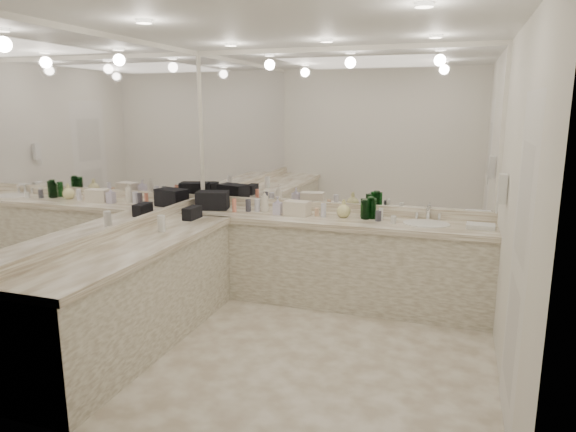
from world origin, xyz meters
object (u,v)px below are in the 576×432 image
(hand_towel, at_px, (481,226))
(cream_cosmetic_case, at_px, (297,208))
(soap_bottle_b, at_px, (278,206))
(soap_bottle_c, at_px, (344,208))
(black_toiletry_bag, at_px, (213,200))
(wall_phone, at_px, (502,189))
(soap_bottle_a, at_px, (265,201))
(sink, at_px, (426,225))

(hand_towel, bearing_deg, cream_cosmetic_case, 179.44)
(soap_bottle_b, xyz_separation_m, soap_bottle_c, (0.68, 0.09, -0.00))
(black_toiletry_bag, distance_m, cream_cosmetic_case, 0.98)
(wall_phone, relative_size, soap_bottle_c, 1.30)
(cream_cosmetic_case, bearing_deg, black_toiletry_bag, -174.21)
(soap_bottle_c, bearing_deg, cream_cosmetic_case, -172.66)
(soap_bottle_a, relative_size, soap_bottle_b, 1.24)
(sink, height_order, wall_phone, wall_phone)
(wall_phone, distance_m, soap_bottle_b, 2.19)
(black_toiletry_bag, relative_size, hand_towel, 1.35)
(cream_cosmetic_case, xyz_separation_m, soap_bottle_a, (-0.38, 0.07, 0.04))
(sink, height_order, soap_bottle_a, soap_bottle_a)
(cream_cosmetic_case, relative_size, soap_bottle_a, 1.09)
(black_toiletry_bag, xyz_separation_m, cream_cosmetic_case, (0.98, -0.02, -0.02))
(black_toiletry_bag, bearing_deg, cream_cosmetic_case, -1.32)
(black_toiletry_bag, height_order, soap_bottle_c, black_toiletry_bag)
(soap_bottle_a, height_order, soap_bottle_b, soap_bottle_a)
(sink, xyz_separation_m, soap_bottle_a, (-1.69, 0.06, 0.12))
(soap_bottle_b, bearing_deg, black_toiletry_bag, 176.48)
(sink, xyz_separation_m, soap_bottle_b, (-1.51, -0.03, 0.10))
(soap_bottle_a, xyz_separation_m, soap_bottle_b, (0.18, -0.09, -0.02))
(sink, relative_size, black_toiletry_bag, 1.29)
(soap_bottle_b, relative_size, soap_bottle_c, 1.03)
(sink, relative_size, wall_phone, 1.83)
(wall_phone, relative_size, black_toiletry_bag, 0.70)
(black_toiletry_bag, xyz_separation_m, soap_bottle_a, (0.59, 0.04, 0.02))
(black_toiletry_bag, height_order, soap_bottle_b, black_toiletry_bag)
(hand_towel, distance_m, soap_bottle_b, 2.00)
(sink, bearing_deg, hand_towel, -2.63)
(cream_cosmetic_case, height_order, soap_bottle_a, soap_bottle_a)
(sink, height_order, soap_bottle_c, soap_bottle_c)
(soap_bottle_a, bearing_deg, wall_phone, -13.76)
(sink, distance_m, soap_bottle_a, 1.69)
(cream_cosmetic_case, height_order, soap_bottle_c, soap_bottle_c)
(black_toiletry_bag, height_order, hand_towel, black_toiletry_bag)
(sink, height_order, cream_cosmetic_case, cream_cosmetic_case)
(cream_cosmetic_case, height_order, soap_bottle_b, soap_bottle_b)
(soap_bottle_b, height_order, soap_bottle_c, soap_bottle_b)
(black_toiletry_bag, xyz_separation_m, soap_bottle_c, (1.46, 0.04, -0.01))
(sink, xyz_separation_m, wall_phone, (0.61, -0.50, 0.46))
(hand_towel, height_order, soap_bottle_b, soap_bottle_b)
(sink, distance_m, cream_cosmetic_case, 1.30)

